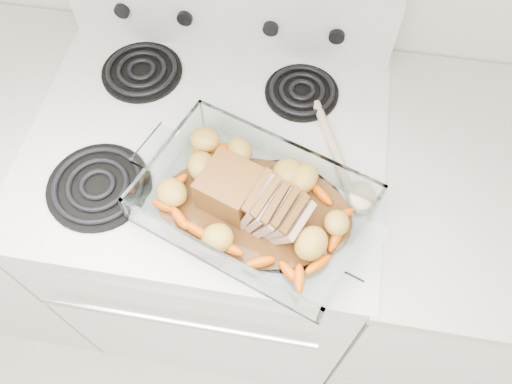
% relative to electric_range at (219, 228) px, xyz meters
% --- Properties ---
extents(electric_range, '(0.78, 0.70, 1.12)m').
position_rel_electric_range_xyz_m(electric_range, '(0.00, 0.00, 0.00)').
color(electric_range, silver).
rests_on(electric_range, ground).
extents(counter_left, '(0.58, 0.68, 0.93)m').
position_rel_electric_range_xyz_m(counter_left, '(-0.67, -0.00, -0.02)').
color(counter_left, silver).
rests_on(counter_left, ground).
extents(counter_right, '(0.58, 0.68, 0.93)m').
position_rel_electric_range_xyz_m(counter_right, '(0.66, -0.00, -0.02)').
color(counter_right, silver).
rests_on(counter_right, ground).
extents(baking_dish, '(0.42, 0.27, 0.08)m').
position_rel_electric_range_xyz_m(baking_dish, '(0.14, -0.17, 0.48)').
color(baking_dish, white).
rests_on(baking_dish, electric_range).
extents(pork_roast, '(0.21, 0.10, 0.08)m').
position_rel_electric_range_xyz_m(pork_roast, '(0.12, -0.17, 0.51)').
color(pork_roast, brown).
rests_on(pork_roast, baking_dish).
extents(roast_vegetables, '(0.39, 0.21, 0.05)m').
position_rel_electric_range_xyz_m(roast_vegetables, '(0.13, -0.13, 0.49)').
color(roast_vegetables, '#CE5400').
rests_on(roast_vegetables, baking_dish).
extents(wooden_spoon, '(0.16, 0.27, 0.02)m').
position_rel_electric_range_xyz_m(wooden_spoon, '(0.31, -0.05, 0.46)').
color(wooden_spoon, tan).
rests_on(wooden_spoon, electric_range).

